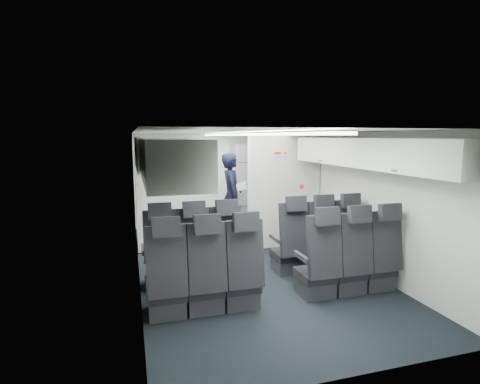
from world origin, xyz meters
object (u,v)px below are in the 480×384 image
carry_on_bag (159,159)px  flight_attendant (232,196)px  seat_row_front (258,251)px  seat_row_mid (281,271)px  boarding_door (139,197)px  galley_unit (251,185)px

carry_on_bag → flight_attendant: bearing=36.3°
seat_row_front → seat_row_mid: same height
seat_row_mid → boarding_door: size_ratio=1.79×
seat_row_mid → carry_on_bag: carry_on_bag is taller
flight_attendant → seat_row_front: bearing=-175.8°
seat_row_front → seat_row_mid: 0.90m
boarding_door → carry_on_bag: (0.25, -1.99, 0.82)m
flight_attendant → seat_row_mid: bearing=-174.4°
boarding_door → flight_attendant: 1.82m
galley_unit → carry_on_bag: bearing=-126.5°
seat_row_front → galley_unit: galley_unit is taller
boarding_door → flight_attendant: (1.81, 0.05, -0.07)m
seat_row_front → galley_unit: size_ratio=1.75×
seat_row_front → carry_on_bag: size_ratio=8.12×
seat_row_front → boarding_door: size_ratio=1.79×
galley_unit → boarding_door: (-2.59, -1.17, 0.00)m
galley_unit → flight_attendant: galley_unit is taller
carry_on_bag → seat_row_front: bearing=-20.3°
seat_row_mid → seat_row_front: bearing=90.0°
seat_row_front → boarding_door: 2.71m
seat_row_mid → galley_unit: (0.95, 4.15, 0.55)m
galley_unit → boarding_door: galley_unit is taller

